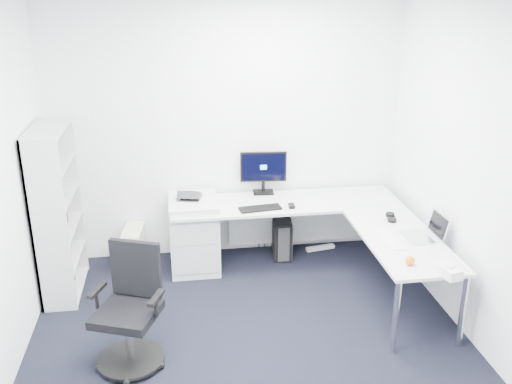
{
  "coord_description": "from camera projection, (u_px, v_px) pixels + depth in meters",
  "views": [
    {
      "loc": [
        -0.52,
        -3.56,
        2.79
      ],
      "look_at": [
        0.15,
        1.05,
        1.05
      ],
      "focal_mm": 40.0,
      "sensor_mm": 36.0,
      "label": 1
    }
  ],
  "objects": [
    {
      "name": "ground",
      "position": [
        256.0,
        369.0,
        4.35
      ],
      "size": [
        4.2,
        4.2,
        0.0
      ],
      "primitive_type": "plane",
      "color": "black"
    },
    {
      "name": "wall_back",
      "position": [
        227.0,
        130.0,
        5.82
      ],
      "size": [
        3.6,
        0.02,
        2.7
      ],
      "primitive_type": "cube",
      "color": "white",
      "rests_on": "ground"
    },
    {
      "name": "wall_right",
      "position": [
        502.0,
        192.0,
        4.12
      ],
      "size": [
        0.02,
        4.2,
        2.7
      ],
      "primitive_type": "cube",
      "color": "white",
      "rests_on": "ground"
    },
    {
      "name": "l_desk",
      "position": [
        291.0,
        245.0,
        5.6
      ],
      "size": [
        2.32,
        1.3,
        0.68
      ],
      "primitive_type": null,
      "color": "silver",
      "rests_on": "ground"
    },
    {
      "name": "drawer_pedestal",
      "position": [
        194.0,
        233.0,
        5.79
      ],
      "size": [
        0.48,
        0.6,
        0.74
      ],
      "primitive_type": "cube",
      "color": "silver",
      "rests_on": "ground"
    },
    {
      "name": "bookshelf",
      "position": [
        57.0,
        213.0,
        5.2
      ],
      "size": [
        0.31,
        0.79,
        1.59
      ],
      "primitive_type": null,
      "color": "#B2B5B5",
      "rests_on": "ground"
    },
    {
      "name": "task_chair",
      "position": [
        127.0,
        311.0,
        4.25
      ],
      "size": [
        0.69,
        0.69,
        0.95
      ],
      "primitive_type": null,
      "rotation": [
        0.0,
        0.0,
        -0.38
      ],
      "color": "black",
      "rests_on": "ground"
    },
    {
      "name": "black_pc_tower",
      "position": [
        281.0,
        236.0,
        6.11
      ],
      "size": [
        0.24,
        0.45,
        0.42
      ],
      "primitive_type": "cube",
      "rotation": [
        0.0,
        0.0,
        -0.11
      ],
      "color": "black",
      "rests_on": "ground"
    },
    {
      "name": "beige_pc_tower",
      "position": [
        134.0,
        247.0,
        5.88
      ],
      "size": [
        0.24,
        0.44,
        0.4
      ],
      "primitive_type": "cube",
      "rotation": [
        0.0,
        0.0,
        -0.12
      ],
      "color": "beige",
      "rests_on": "ground"
    },
    {
      "name": "power_strip",
      "position": [
        320.0,
        248.0,
        6.27
      ],
      "size": [
        0.33,
        0.11,
        0.04
      ],
      "primitive_type": "cube",
      "rotation": [
        0.0,
        0.0,
        0.18
      ],
      "color": "white",
      "rests_on": "ground"
    },
    {
      "name": "monitor",
      "position": [
        263.0,
        172.0,
        5.93
      ],
      "size": [
        0.49,
        0.19,
        0.46
      ],
      "primitive_type": null,
      "rotation": [
        0.0,
        0.0,
        -0.08
      ],
      "color": "black",
      "rests_on": "l_desk"
    },
    {
      "name": "black_keyboard",
      "position": [
        260.0,
        208.0,
        5.58
      ],
      "size": [
        0.43,
        0.2,
        0.02
      ],
      "primitive_type": "cube",
      "rotation": [
        0.0,
        0.0,
        0.13
      ],
      "color": "black",
      "rests_on": "l_desk"
    },
    {
      "name": "mouse",
      "position": [
        292.0,
        206.0,
        5.63
      ],
      "size": [
        0.06,
        0.1,
        0.03
      ],
      "primitive_type": "cube",
      "rotation": [
        0.0,
        0.0,
        -0.03
      ],
      "color": "black",
      "rests_on": "l_desk"
    },
    {
      "name": "desk_phone",
      "position": [
        190.0,
        197.0,
        5.69
      ],
      "size": [
        0.27,
        0.27,
        0.15
      ],
      "primitive_type": null,
      "rotation": [
        0.0,
        0.0,
        -0.25
      ],
      "color": "#2F2F32",
      "rests_on": "l_desk"
    },
    {
      "name": "laptop",
      "position": [
        418.0,
        226.0,
        4.93
      ],
      "size": [
        0.32,
        0.31,
        0.22
      ],
      "primitive_type": null,
      "rotation": [
        0.0,
        0.0,
        0.01
      ],
      "color": "silver",
      "rests_on": "l_desk"
    },
    {
      "name": "white_keyboard",
      "position": [
        390.0,
        240.0,
        4.91
      ],
      "size": [
        0.12,
        0.39,
        0.01
      ],
      "primitive_type": "cube",
      "rotation": [
        0.0,
        0.0,
        0.04
      ],
      "color": "white",
      "rests_on": "l_desk"
    },
    {
      "name": "headphones",
      "position": [
        391.0,
        216.0,
        5.36
      ],
      "size": [
        0.16,
        0.22,
        0.05
      ],
      "primitive_type": null,
      "rotation": [
        0.0,
        0.0,
        -0.22
      ],
      "color": "black",
      "rests_on": "l_desk"
    },
    {
      "name": "orange_fruit",
      "position": [
        410.0,
        261.0,
        4.49
      ],
      "size": [
        0.08,
        0.08,
        0.08
      ],
      "primitive_type": "sphere",
      "color": "orange",
      "rests_on": "l_desk"
    },
    {
      "name": "tissue_box",
      "position": [
        448.0,
        271.0,
        4.33
      ],
      "size": [
        0.16,
        0.24,
        0.08
      ],
      "primitive_type": "cube",
      "rotation": [
        0.0,
        0.0,
        0.21
      ],
      "color": "white",
      "rests_on": "l_desk"
    }
  ]
}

